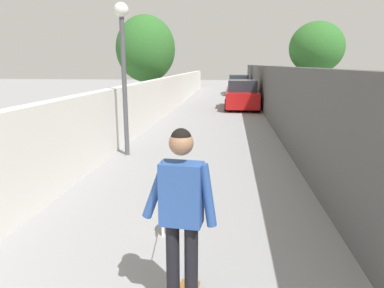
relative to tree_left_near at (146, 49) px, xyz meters
name	(u,v)px	position (x,y,z in m)	size (l,w,h in m)	color
ground_plane	(211,124)	(-5.00, -3.85, -3.16)	(80.00, 80.00, 0.00)	gray
wall_left	(137,108)	(-7.00, -1.34, -2.30)	(48.00, 0.30, 1.72)	silver
fence_right	(283,102)	(-7.00, -6.37, -2.01)	(48.00, 0.30, 2.30)	#4C4C4C
tree_left_near	(146,49)	(0.00, 0.00, 0.00)	(3.17, 3.17, 4.93)	#473523
tree_right_mid	(317,48)	(-6.00, -7.55, -0.25)	(1.88, 1.88, 3.82)	brown
lamp_post	(123,52)	(-10.16, -1.89, -0.48)	(0.36, 0.36, 3.85)	#4C4C51
person_skateboarder	(182,206)	(-16.00, -4.19, -2.05)	(0.26, 0.72, 1.75)	black
dog	(170,214)	(-14.38, -3.79, -2.89)	(1.91, 0.55, 1.06)	white
car_near	(242,96)	(0.15, -5.22, -2.45)	(3.84, 1.80, 1.54)	#B71414
car_far	(239,85)	(9.45, -5.22, -2.45)	(4.20, 1.80, 1.54)	silver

